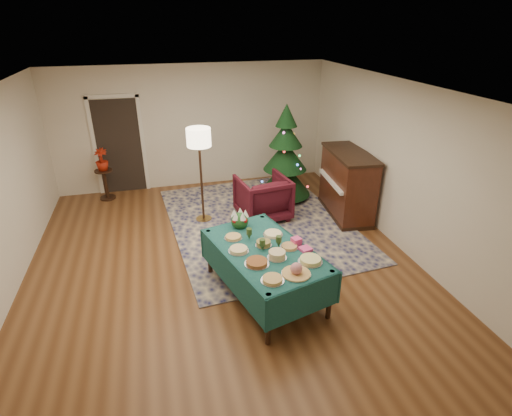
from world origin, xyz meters
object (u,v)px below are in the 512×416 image
object	(u,v)px
floor_lamp	(199,143)
piano	(347,185)
buffet_table	(265,258)
christmas_tree	(285,158)
gift_box	(296,241)
armchair	(263,196)
potted_plant	(102,164)
side_table	(106,185)

from	to	relation	value
floor_lamp	piano	xyz separation A→B (m)	(2.76, -0.47, -0.90)
buffet_table	christmas_tree	distance (m)	3.40
buffet_table	gift_box	distance (m)	0.49
armchair	potted_plant	world-z (taller)	armchair
buffet_table	christmas_tree	world-z (taller)	christmas_tree
potted_plant	christmas_tree	world-z (taller)	christmas_tree
buffet_table	armchair	world-z (taller)	armchair
armchair	potted_plant	bearing A→B (deg)	-37.66
side_table	potted_plant	world-z (taller)	potted_plant
armchair	side_table	size ratio (longest dim) A/B	1.43
buffet_table	floor_lamp	size ratio (longest dim) A/B	1.17
christmas_tree	side_table	bearing A→B (deg)	166.10
buffet_table	floor_lamp	xyz separation A→B (m)	(-0.52, 2.51, 0.94)
potted_plant	piano	distance (m)	5.04
potted_plant	christmas_tree	size ratio (longest dim) A/B	0.23
gift_box	armchair	xyz separation A→B (m)	(0.17, 2.30, -0.32)
floor_lamp	side_table	size ratio (longest dim) A/B	2.77
floor_lamp	side_table	world-z (taller)	floor_lamp
buffet_table	side_table	size ratio (longest dim) A/B	3.23
buffet_table	potted_plant	bearing A→B (deg)	120.67
christmas_tree	potted_plant	bearing A→B (deg)	166.10
buffet_table	potted_plant	size ratio (longest dim) A/B	4.53
armchair	floor_lamp	distance (m)	1.57
buffet_table	christmas_tree	bearing A→B (deg)	66.98
buffet_table	gift_box	size ratio (longest dim) A/B	17.93
gift_box	armchair	size ratio (longest dim) A/B	0.13
buffet_table	christmas_tree	size ratio (longest dim) A/B	1.04
armchair	christmas_tree	size ratio (longest dim) A/B	0.46
gift_box	floor_lamp	bearing A→B (deg)	111.28
floor_lamp	christmas_tree	xyz separation A→B (m)	(1.84, 0.61, -0.62)
christmas_tree	buffet_table	bearing A→B (deg)	-113.02
armchair	christmas_tree	distance (m)	1.16
gift_box	piano	size ratio (longest dim) A/B	0.08
floor_lamp	christmas_tree	distance (m)	2.04
buffet_table	floor_lamp	distance (m)	2.73
side_table	potted_plant	size ratio (longest dim) A/B	1.40
floor_lamp	potted_plant	xyz separation A→B (m)	(-1.88, 1.53, -0.75)
armchair	piano	bearing A→B (deg)	162.73
floor_lamp	piano	bearing A→B (deg)	-9.59
side_table	buffet_table	bearing A→B (deg)	-59.33
buffet_table	armchair	distance (m)	2.39
gift_box	piano	xyz separation A→B (m)	(1.78, 2.03, -0.16)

